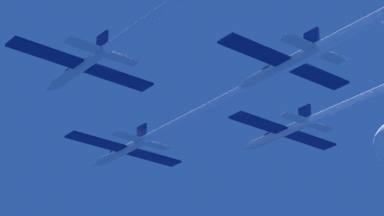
% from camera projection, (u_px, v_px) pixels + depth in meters
% --- Properties ---
extents(jet_lead, '(18.48, 54.54, 3.06)m').
position_uv_depth(jet_lead, '(187.00, 118.00, 102.06)').
color(jet_lead, silver).
extents(jet_left_wing, '(18.48, 59.97, 3.06)m').
position_uv_depth(jet_left_wing, '(170.00, 5.00, 78.82)').
color(jet_left_wing, silver).
extents(jet_slot, '(18.48, 51.53, 3.06)m').
position_uv_depth(jet_slot, '(377.00, 16.00, 79.49)').
color(jet_slot, silver).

